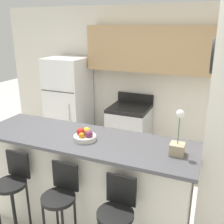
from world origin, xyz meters
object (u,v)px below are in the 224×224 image
at_px(bar_stool_right, 117,216).
at_px(trash_bin, 91,145).
at_px(stove_range, 129,131).
at_px(refrigerator, 69,103).
at_px(bar_stool_left, 13,186).
at_px(fruit_bowl, 85,135).
at_px(bar_stool_mid, 61,200).
at_px(orchid_vase, 178,143).

distance_m(bar_stool_right, trash_bin, 2.45).
xyz_separation_m(stove_range, trash_bin, (-0.62, -0.27, -0.27)).
bearing_deg(stove_range, refrigerator, -178.73).
distance_m(bar_stool_left, bar_stool_right, 1.14).
xyz_separation_m(refrigerator, fruit_bowl, (1.33, -1.82, 0.30)).
height_order(bar_stool_mid, orchid_vase, orchid_vase).
relative_size(bar_stool_mid, trash_bin, 2.64).
distance_m(refrigerator, orchid_vase, 2.89).
relative_size(bar_stool_right, fruit_bowl, 4.33).
xyz_separation_m(bar_stool_left, fruit_bowl, (0.60, 0.45, 0.48)).
bearing_deg(bar_stool_mid, bar_stool_right, 0.00).
bearing_deg(stove_range, bar_stool_right, -73.38).
xyz_separation_m(bar_stool_left, trash_bin, (-0.16, 2.03, -0.48)).
bearing_deg(stove_range, trash_bin, -156.59).
distance_m(bar_stool_left, trash_bin, 2.09).
bearing_deg(bar_stool_right, fruit_bowl, 139.97).
bearing_deg(fruit_bowl, stove_range, 94.57).
relative_size(stove_range, fruit_bowl, 4.61).
height_order(fruit_bowl, trash_bin, fruit_bowl).
distance_m(bar_stool_right, fruit_bowl, 0.85).
distance_m(stove_range, bar_stool_right, 2.40).
xyz_separation_m(bar_stool_mid, trash_bin, (-0.73, 2.03, -0.48)).
bearing_deg(refrigerator, bar_stool_left, -72.14).
distance_m(fruit_bowl, trash_bin, 1.99).
relative_size(refrigerator, bar_stool_left, 1.67).
relative_size(orchid_vase, fruit_bowl, 1.85).
distance_m(stove_range, trash_bin, 0.72).
xyz_separation_m(orchid_vase, trash_bin, (-1.69, 1.53, -1.02)).
xyz_separation_m(stove_range, bar_stool_mid, (0.12, -2.29, 0.20)).
bearing_deg(bar_stool_left, stove_range, 78.86).
relative_size(bar_stool_right, trash_bin, 2.64).
distance_m(stove_range, bar_stool_mid, 2.31).
bearing_deg(refrigerator, fruit_bowl, -53.78).
bearing_deg(trash_bin, refrigerator, 156.98).
relative_size(bar_stool_left, orchid_vase, 2.34).
distance_m(refrigerator, bar_stool_right, 2.94).
bearing_deg(bar_stool_left, trash_bin, 94.64).
bearing_deg(bar_stool_left, bar_stool_mid, 0.00).
bearing_deg(refrigerator, orchid_vase, -38.05).
xyz_separation_m(stove_range, fruit_bowl, (0.15, -1.84, 0.68)).
height_order(refrigerator, stove_range, refrigerator).
bearing_deg(fruit_bowl, trash_bin, 115.86).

